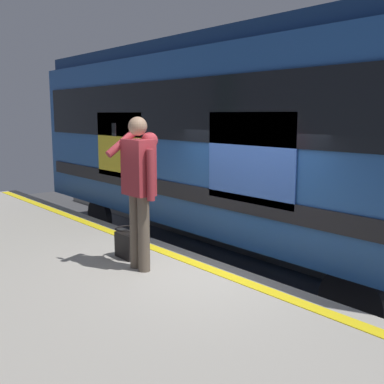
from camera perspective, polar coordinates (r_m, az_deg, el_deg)
ground_plane at (r=6.45m, az=3.30°, el=-15.69°), size 23.60×23.60×0.00m
platform at (r=5.23m, az=-14.27°, el=-16.92°), size 14.83×4.11×0.87m
safety_line at (r=5.94m, az=1.22°, el=-8.80°), size 14.53×0.16×0.01m
track_rail_near at (r=7.18m, az=10.25°, el=-12.45°), size 19.28×0.08×0.16m
track_rail_far at (r=8.27m, az=16.85°, el=-9.77°), size 19.28×0.08×0.16m
train_carriage at (r=8.27m, az=5.71°, el=7.03°), size 9.18×2.85×3.74m
passenger at (r=5.64m, az=-6.28°, el=1.36°), size 0.57×0.55×1.82m
handbag at (r=6.29m, az=-7.64°, el=-6.14°), size 0.36×0.32×0.40m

